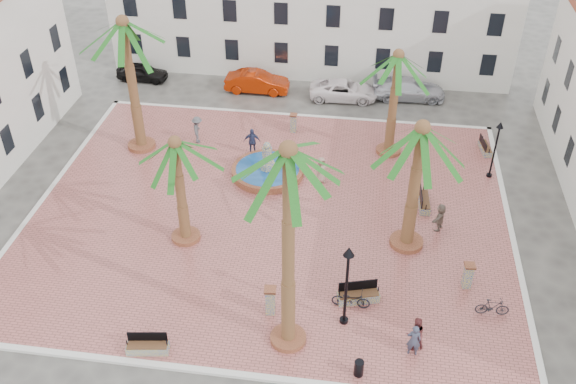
{
  "coord_description": "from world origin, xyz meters",
  "views": [
    {
      "loc": [
        4.95,
        -27.55,
        21.98
      ],
      "look_at": [
        1.0,
        0.0,
        1.6
      ],
      "focal_mm": 40.0,
      "sensor_mm": 36.0,
      "label": 1
    }
  ],
  "objects_px": {
    "pedestrian_north": "(198,130)",
    "cyclist_b": "(415,334)",
    "litter_bin": "(359,368)",
    "bicycle_b": "(492,307)",
    "bollard_e": "(468,275)",
    "car_black": "(142,72)",
    "lamppost_e": "(497,140)",
    "pedestrian_fountain_a": "(321,170)",
    "lamppost_s": "(347,273)",
    "bollard_n": "(293,123)",
    "car_white": "(344,90)",
    "palm_ne": "(397,68)",
    "pedestrian_fountain_b": "(252,142)",
    "fountain": "(268,170)",
    "palm_nw": "(125,37)",
    "pedestrian_east": "(440,217)",
    "palm_sw": "(176,156)",
    "bench_se": "(358,296)",
    "car_red": "(257,82)",
    "palm_s": "(288,173)",
    "bicycle_a": "(351,299)",
    "bench_e": "(424,202)",
    "cyclist_a": "(414,340)",
    "bollard_se": "(270,300)",
    "car_silver": "(409,89)",
    "bench_s": "(148,347)",
    "palm_e": "(420,144)"
  },
  "relations": [
    {
      "from": "pedestrian_north",
      "to": "cyclist_b",
      "type": "bearing_deg",
      "value": -150.14
    },
    {
      "from": "litter_bin",
      "to": "bicycle_b",
      "type": "xyz_separation_m",
      "value": [
        5.81,
        4.22,
        0.08
      ]
    },
    {
      "from": "bollard_e",
      "to": "car_black",
      "type": "xyz_separation_m",
      "value": [
        -22.56,
        19.38,
        -0.22
      ]
    },
    {
      "from": "lamppost_e",
      "to": "pedestrian_fountain_a",
      "type": "relative_size",
      "value": 2.26
    },
    {
      "from": "lamppost_s",
      "to": "bollard_n",
      "type": "relative_size",
      "value": 3.42
    },
    {
      "from": "car_white",
      "to": "palm_ne",
      "type": "bearing_deg",
      "value": -157.05
    },
    {
      "from": "cyclist_b",
      "to": "pedestrian_north",
      "type": "height_order",
      "value": "pedestrian_north"
    },
    {
      "from": "pedestrian_fountain_b",
      "to": "fountain",
      "type": "bearing_deg",
      "value": -64.43
    },
    {
      "from": "palm_nw",
      "to": "pedestrian_east",
      "type": "relative_size",
      "value": 5.43
    },
    {
      "from": "bollard_e",
      "to": "bicycle_b",
      "type": "distance_m",
      "value": 1.97
    },
    {
      "from": "lamppost_e",
      "to": "cyclist_b",
      "type": "bearing_deg",
      "value": -108.7
    },
    {
      "from": "litter_bin",
      "to": "cyclist_b",
      "type": "height_order",
      "value": "cyclist_b"
    },
    {
      "from": "palm_sw",
      "to": "car_white",
      "type": "bearing_deg",
      "value": 67.47
    },
    {
      "from": "car_black",
      "to": "pedestrian_fountain_a",
      "type": "bearing_deg",
      "value": -126.42
    },
    {
      "from": "bench_se",
      "to": "bollard_n",
      "type": "distance_m",
      "value": 15.66
    },
    {
      "from": "bollard_n",
      "to": "car_red",
      "type": "relative_size",
      "value": 0.28
    },
    {
      "from": "palm_s",
      "to": "bollard_e",
      "type": "distance_m",
      "value": 12.25
    },
    {
      "from": "bench_se",
      "to": "bicycle_a",
      "type": "relative_size",
      "value": 1.15
    },
    {
      "from": "bench_e",
      "to": "bicycle_b",
      "type": "height_order",
      "value": "bench_e"
    },
    {
      "from": "palm_ne",
      "to": "cyclist_a",
      "type": "height_order",
      "value": "palm_ne"
    },
    {
      "from": "lamppost_s",
      "to": "car_black",
      "type": "bearing_deg",
      "value": 127.02
    },
    {
      "from": "bollard_n",
      "to": "pedestrian_fountain_a",
      "type": "bearing_deg",
      "value": -66.42
    },
    {
      "from": "bollard_se",
      "to": "bollard_n",
      "type": "bearing_deg",
      "value": 94.08
    },
    {
      "from": "litter_bin",
      "to": "pedestrian_north",
      "type": "distance_m",
      "value": 20.29
    },
    {
      "from": "bollard_n",
      "to": "litter_bin",
      "type": "bearing_deg",
      "value": -74.37
    },
    {
      "from": "pedestrian_fountain_a",
      "to": "car_black",
      "type": "relative_size",
      "value": 0.43
    },
    {
      "from": "car_red",
      "to": "car_silver",
      "type": "bearing_deg",
      "value": -87.4
    },
    {
      "from": "bollard_n",
      "to": "pedestrian_fountain_b",
      "type": "xyz_separation_m",
      "value": [
        -2.18,
        -3.05,
        0.23
      ]
    },
    {
      "from": "lamppost_e",
      "to": "bollard_e",
      "type": "height_order",
      "value": "lamppost_e"
    },
    {
      "from": "cyclist_a",
      "to": "litter_bin",
      "type": "bearing_deg",
      "value": 32.67
    },
    {
      "from": "bicycle_b",
      "to": "car_silver",
      "type": "distance_m",
      "value": 21.23
    },
    {
      "from": "car_red",
      "to": "palm_s",
      "type": "bearing_deg",
      "value": -166.33
    },
    {
      "from": "car_black",
      "to": "palm_s",
      "type": "bearing_deg",
      "value": -146.68
    },
    {
      "from": "car_white",
      "to": "pedestrian_fountain_a",
      "type": "bearing_deg",
      "value": 174.52
    },
    {
      "from": "fountain",
      "to": "car_black",
      "type": "distance_m",
      "value": 16.21
    },
    {
      "from": "bench_se",
      "to": "car_white",
      "type": "relative_size",
      "value": 0.42
    },
    {
      "from": "pedestrian_fountain_a",
      "to": "bicycle_a",
      "type": "bearing_deg",
      "value": -110.3
    },
    {
      "from": "cyclist_a",
      "to": "pedestrian_fountain_b",
      "type": "height_order",
      "value": "pedestrian_fountain_b"
    },
    {
      "from": "lamppost_s",
      "to": "pedestrian_fountain_b",
      "type": "height_order",
      "value": "lamppost_s"
    },
    {
      "from": "litter_bin",
      "to": "pedestrian_east",
      "type": "relative_size",
      "value": 0.48
    },
    {
      "from": "pedestrian_east",
      "to": "car_black",
      "type": "relative_size",
      "value": 0.42
    },
    {
      "from": "bench_s",
      "to": "lamppost_s",
      "type": "height_order",
      "value": "lamppost_s"
    },
    {
      "from": "bicycle_b",
      "to": "pedestrian_fountain_b",
      "type": "bearing_deg",
      "value": 45.6
    },
    {
      "from": "palm_e",
      "to": "car_silver",
      "type": "height_order",
      "value": "palm_e"
    },
    {
      "from": "bollard_e",
      "to": "pedestrian_fountain_a",
      "type": "height_order",
      "value": "pedestrian_fountain_a"
    },
    {
      "from": "bicycle_b",
      "to": "pedestrian_fountain_a",
      "type": "relative_size",
      "value": 0.94
    },
    {
      "from": "bench_se",
      "to": "car_silver",
      "type": "bearing_deg",
      "value": 66.85
    },
    {
      "from": "palm_nw",
      "to": "pedestrian_north",
      "type": "distance_m",
      "value": 7.39
    },
    {
      "from": "pedestrian_fountain_a",
      "to": "bench_e",
      "type": "bearing_deg",
      "value": -48.53
    },
    {
      "from": "bollard_n",
      "to": "pedestrian_north",
      "type": "distance_m",
      "value": 6.26
    }
  ]
}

